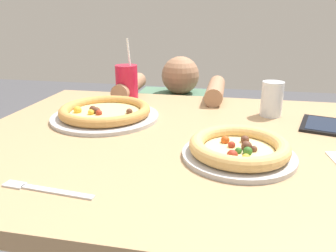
# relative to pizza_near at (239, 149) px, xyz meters

# --- Properties ---
(dining_table) EXTENTS (1.28, 0.96, 0.75)m
(dining_table) POSITION_rel_pizza_near_xyz_m (-0.14, 0.11, -0.13)
(dining_table) COLOR tan
(dining_table) RESTS_ON ground
(pizza_near) EXTENTS (0.28, 0.28, 0.05)m
(pizza_near) POSITION_rel_pizza_near_xyz_m (0.00, 0.00, 0.00)
(pizza_near) COLOR #B7B7BC
(pizza_near) RESTS_ON dining_table
(pizza_far) EXTENTS (0.36, 0.36, 0.04)m
(pizza_far) POSITION_rel_pizza_near_xyz_m (-0.44, 0.23, -0.00)
(pizza_far) COLOR #B7B7BC
(pizza_far) RESTS_ON dining_table
(drink_cup_colored) EXTENTS (0.09, 0.09, 0.24)m
(drink_cup_colored) POSITION_rel_pizza_near_xyz_m (-0.45, 0.50, 0.05)
(drink_cup_colored) COLOR red
(drink_cup_colored) RESTS_ON dining_table
(water_cup_clear) EXTENTS (0.07, 0.07, 0.12)m
(water_cup_clear) POSITION_rel_pizza_near_xyz_m (0.11, 0.37, 0.04)
(water_cup_clear) COLOR silver
(water_cup_clear) RESTS_ON dining_table
(fork) EXTENTS (0.20, 0.04, 0.00)m
(fork) POSITION_rel_pizza_near_xyz_m (-0.38, -0.24, -0.02)
(fork) COLOR silver
(fork) RESTS_ON dining_table
(diner_seated) EXTENTS (0.44, 0.53, 0.89)m
(diner_seated) POSITION_rel_pizza_near_xyz_m (-0.27, 0.79, -0.38)
(diner_seated) COLOR #333847
(diner_seated) RESTS_ON ground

